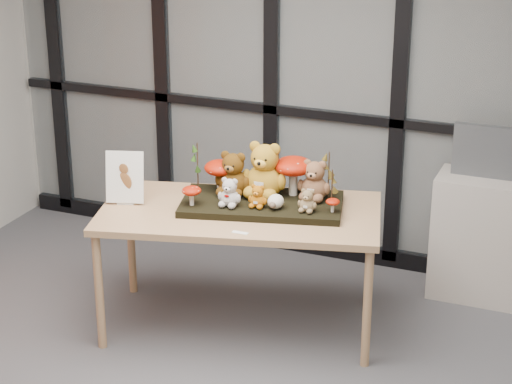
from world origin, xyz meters
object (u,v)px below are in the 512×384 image
at_px(bear_beige_small, 308,199).
at_px(bear_pooh_yellow, 265,166).
at_px(bear_small_yellow, 258,195).
at_px(bear_white_bow, 230,190).
at_px(monitor, 491,152).
at_px(mushroom_back_left, 220,174).
at_px(mushroom_front_right, 333,205).
at_px(mushroom_back_right, 293,174).
at_px(plush_cream_hedgehog, 276,201).
at_px(sign_holder, 125,180).
at_px(bear_tan_back, 315,178).
at_px(cabinet, 482,238).
at_px(diorama_tray, 262,204).
at_px(mushroom_front_left, 192,195).
at_px(display_table, 240,220).
at_px(bear_brown_medium, 233,171).

bearing_deg(bear_beige_small, bear_pooh_yellow, 141.25).
height_order(bear_small_yellow, bear_white_bow, bear_white_bow).
xyz_separation_m(bear_white_bow, monitor, (1.33, 1.03, 0.08)).
xyz_separation_m(mushroom_back_left, mushroom_front_right, (0.73, -0.06, -0.06)).
bearing_deg(mushroom_back_right, plush_cream_hedgehog, -94.50).
distance_m(bear_white_bow, sign_holder, 0.64).
height_order(bear_tan_back, bear_white_bow, bear_tan_back).
xyz_separation_m(bear_pooh_yellow, bear_beige_small, (0.32, -0.14, -0.11)).
xyz_separation_m(mushroom_back_left, cabinet, (1.48, 0.82, -0.51)).
height_order(diorama_tray, bear_small_yellow, bear_small_yellow).
bearing_deg(bear_beige_small, diorama_tray, 155.85).
distance_m(bear_small_yellow, mushroom_front_left, 0.39).
bearing_deg(plush_cream_hedgehog, mushroom_back_right, 71.01).
height_order(diorama_tray, cabinet, cabinet).
relative_size(bear_pooh_yellow, monitor, 0.78).
relative_size(bear_pooh_yellow, sign_holder, 1.15).
distance_m(display_table, bear_brown_medium, 0.30).
bearing_deg(mushroom_back_right, bear_pooh_yellow, -154.74).
height_order(plush_cream_hedgehog, monitor, monitor).
xyz_separation_m(diorama_tray, bear_small_yellow, (0.01, -0.10, 0.10)).
height_order(bear_pooh_yellow, bear_brown_medium, bear_pooh_yellow).
xyz_separation_m(display_table, sign_holder, (-0.68, -0.16, 0.22)).
bearing_deg(diorama_tray, bear_tan_back, 14.52).
relative_size(bear_tan_back, bear_small_yellow, 1.76).
relative_size(diorama_tray, bear_tan_back, 3.55).
relative_size(bear_white_bow, mushroom_front_right, 2.11).
distance_m(bear_pooh_yellow, monitor, 1.44).
bearing_deg(bear_white_bow, bear_small_yellow, 0.69).
bearing_deg(monitor, bear_small_yellow, -139.96).
bearing_deg(mushroom_front_right, mushroom_front_left, -165.50).
height_order(bear_tan_back, monitor, monitor).
height_order(bear_small_yellow, mushroom_back_right, mushroom_back_right).
height_order(bear_tan_back, sign_holder, sign_holder).
xyz_separation_m(display_table, mushroom_front_left, (-0.25, -0.12, 0.17)).
xyz_separation_m(bear_white_bow, bear_beige_small, (0.45, 0.09, -0.02)).
xyz_separation_m(bear_tan_back, plush_cream_hedgehog, (-0.16, -0.23, -0.09)).
bearing_deg(mushroom_front_left, bear_white_bow, 19.05).
distance_m(diorama_tray, bear_brown_medium, 0.26).
distance_m(bear_tan_back, plush_cream_hedgehog, 0.29).
bearing_deg(mushroom_back_right, bear_beige_small, -52.66).
bearing_deg(cabinet, sign_holder, -150.45).
height_order(mushroom_front_right, sign_holder, sign_holder).
xyz_separation_m(display_table, bear_brown_medium, (-0.10, 0.13, 0.25)).
bearing_deg(monitor, diorama_tray, -143.18).
distance_m(plush_cream_hedgehog, cabinet, 1.50).
relative_size(bear_white_bow, mushroom_front_left, 1.49).
height_order(diorama_tray, mushroom_front_left, mushroom_front_left).
distance_m(mushroom_back_left, cabinet, 1.76).
relative_size(display_table, monitor, 3.82).
distance_m(bear_pooh_yellow, bear_white_bow, 0.28).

